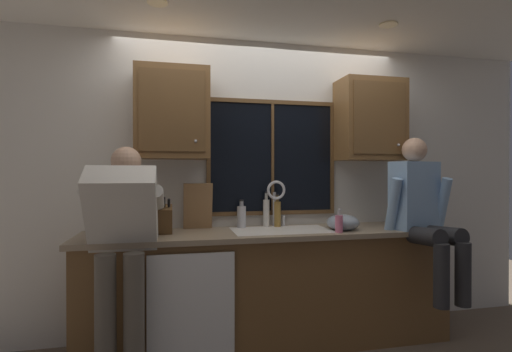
# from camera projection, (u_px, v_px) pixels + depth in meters

# --- Properties ---
(back_wall) EXTENTS (5.31, 0.12, 2.55)m
(back_wall) POSITION_uv_depth(u_px,v_px,m) (260.00, 185.00, 3.38)
(back_wall) COLOR silver
(back_wall) RESTS_ON floor
(ceiling_downlight_left) EXTENTS (0.14, 0.14, 0.01)m
(ceiling_downlight_left) POSITION_uv_depth(u_px,v_px,m) (157.00, 2.00, 2.54)
(ceiling_downlight_left) COLOR #FFEAB2
(ceiling_downlight_right) EXTENTS (0.14, 0.14, 0.01)m
(ceiling_downlight_right) POSITION_uv_depth(u_px,v_px,m) (388.00, 25.00, 2.91)
(ceiling_downlight_right) COLOR #FFEAB2
(window_glass) EXTENTS (1.10, 0.02, 0.95)m
(window_glass) POSITION_uv_depth(u_px,v_px,m) (272.00, 157.00, 3.33)
(window_glass) COLOR black
(window_frame_top) EXTENTS (1.17, 0.02, 0.04)m
(window_frame_top) POSITION_uv_depth(u_px,v_px,m) (273.00, 102.00, 3.32)
(window_frame_top) COLOR brown
(window_frame_bottom) EXTENTS (1.17, 0.02, 0.04)m
(window_frame_bottom) POSITION_uv_depth(u_px,v_px,m) (272.00, 213.00, 3.32)
(window_frame_bottom) COLOR brown
(window_frame_left) EXTENTS (0.04, 0.02, 0.95)m
(window_frame_left) POSITION_uv_depth(u_px,v_px,m) (208.00, 157.00, 3.20)
(window_frame_left) COLOR brown
(window_frame_right) EXTENTS (0.03, 0.02, 0.95)m
(window_frame_right) POSITION_uv_depth(u_px,v_px,m) (332.00, 158.00, 3.44)
(window_frame_right) COLOR brown
(window_mullion_center) EXTENTS (0.02, 0.02, 0.95)m
(window_mullion_center) POSITION_uv_depth(u_px,v_px,m) (273.00, 157.00, 3.32)
(window_mullion_center) COLOR brown
(lower_cabinet_run) EXTENTS (2.91, 0.58, 0.88)m
(lower_cabinet_run) POSITION_uv_depth(u_px,v_px,m) (270.00, 289.00, 3.04)
(lower_cabinet_run) COLOR brown
(lower_cabinet_run) RESTS_ON floor
(countertop) EXTENTS (2.97, 0.62, 0.04)m
(countertop) POSITION_uv_depth(u_px,v_px,m) (271.00, 233.00, 3.02)
(countertop) COLOR gray
(countertop) RESTS_ON lower_cabinet_run
(dishwasher_front) EXTENTS (0.60, 0.02, 0.74)m
(dishwasher_front) POSITION_uv_depth(u_px,v_px,m) (192.00, 307.00, 2.59)
(dishwasher_front) COLOR white
(upper_cabinet_left) EXTENTS (0.57, 0.36, 0.72)m
(upper_cabinet_left) POSITION_uv_depth(u_px,v_px,m) (173.00, 114.00, 2.98)
(upper_cabinet_left) COLOR brown
(upper_cabinet_right) EXTENTS (0.57, 0.36, 0.72)m
(upper_cabinet_right) POSITION_uv_depth(u_px,v_px,m) (370.00, 120.00, 3.36)
(upper_cabinet_right) COLOR brown
(sink) EXTENTS (0.80, 0.46, 0.21)m
(sink) POSITION_uv_depth(u_px,v_px,m) (281.00, 242.00, 3.05)
(sink) COLOR white
(sink) RESTS_ON lower_cabinet_run
(faucet) EXTENTS (0.18, 0.09, 0.40)m
(faucet) POSITION_uv_depth(u_px,v_px,m) (276.00, 198.00, 3.23)
(faucet) COLOR silver
(faucet) RESTS_ON countertop
(person_standing) EXTENTS (0.53, 0.68, 1.58)m
(person_standing) POSITION_uv_depth(u_px,v_px,m) (123.00, 236.00, 2.48)
(person_standing) COLOR #595147
(person_standing) RESTS_ON floor
(person_sitting_on_counter) EXTENTS (0.54, 0.64, 1.26)m
(person_sitting_on_counter) POSITION_uv_depth(u_px,v_px,m) (422.00, 208.00, 3.02)
(person_sitting_on_counter) COLOR #262628
(person_sitting_on_counter) RESTS_ON countertop
(knife_block) EXTENTS (0.12, 0.18, 0.32)m
(knife_block) POSITION_uv_depth(u_px,v_px,m) (164.00, 220.00, 2.85)
(knife_block) COLOR brown
(knife_block) RESTS_ON countertop
(cutting_board) EXTENTS (0.24, 0.10, 0.38)m
(cutting_board) POSITION_uv_depth(u_px,v_px,m) (198.00, 206.00, 3.11)
(cutting_board) COLOR #997047
(cutting_board) RESTS_ON countertop
(mixing_bowl) EXTENTS (0.26, 0.26, 0.13)m
(mixing_bowl) POSITION_uv_depth(u_px,v_px,m) (343.00, 223.00, 3.07)
(mixing_bowl) COLOR #8C99A8
(mixing_bowl) RESTS_ON countertop
(soap_dispenser) EXTENTS (0.06, 0.07, 0.19)m
(soap_dispenser) POSITION_uv_depth(u_px,v_px,m) (339.00, 223.00, 2.93)
(soap_dispenser) COLOR pink
(soap_dispenser) RESTS_ON countertop
(bottle_green_glass) EXTENTS (0.08, 0.08, 0.24)m
(bottle_green_glass) POSITION_uv_depth(u_px,v_px,m) (242.00, 216.00, 3.18)
(bottle_green_glass) COLOR #B7B7BC
(bottle_green_glass) RESTS_ON countertop
(bottle_tall_clear) EXTENTS (0.06, 0.06, 0.30)m
(bottle_tall_clear) POSITION_uv_depth(u_px,v_px,m) (266.00, 212.00, 3.25)
(bottle_tall_clear) COLOR silver
(bottle_tall_clear) RESTS_ON countertop
(bottle_amber_small) EXTENTS (0.06, 0.06, 0.28)m
(bottle_amber_small) POSITION_uv_depth(u_px,v_px,m) (277.00, 213.00, 3.24)
(bottle_amber_small) COLOR olive
(bottle_amber_small) RESTS_ON countertop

